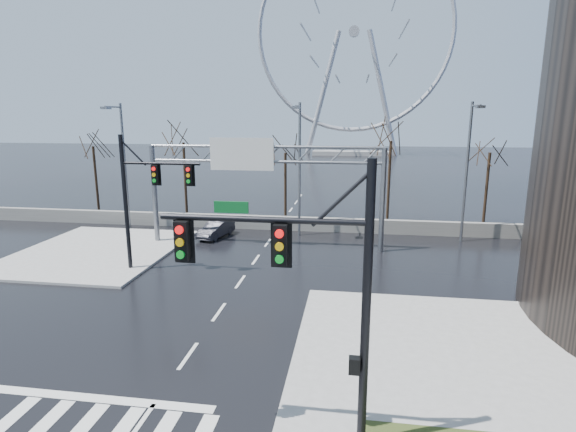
% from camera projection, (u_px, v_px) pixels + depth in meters
% --- Properties ---
extents(ground, '(260.00, 260.00, 0.00)m').
position_uv_depth(ground, '(188.00, 356.00, 17.21)').
color(ground, black).
rests_on(ground, ground).
extents(sidewalk_right_ext, '(12.00, 10.00, 0.15)m').
position_uv_depth(sidewalk_right_ext, '(449.00, 347.00, 17.69)').
color(sidewalk_right_ext, gray).
rests_on(sidewalk_right_ext, ground).
extents(sidewalk_far, '(10.00, 12.00, 0.15)m').
position_uv_depth(sidewalk_far, '(97.00, 251.00, 30.36)').
color(sidewalk_far, gray).
rests_on(sidewalk_far, ground).
extents(barrier_wall, '(52.00, 0.50, 1.10)m').
position_uv_depth(barrier_wall, '(277.00, 223.00, 36.40)').
color(barrier_wall, slate).
rests_on(barrier_wall, ground).
extents(signal_mast_near, '(5.52, 0.41, 8.00)m').
position_uv_depth(signal_mast_near, '(314.00, 280.00, 11.52)').
color(signal_mast_near, black).
rests_on(signal_mast_near, ground).
extents(signal_mast_far, '(4.72, 0.41, 8.00)m').
position_uv_depth(signal_mast_far, '(143.00, 191.00, 25.66)').
color(signal_mast_far, black).
rests_on(signal_mast_far, ground).
extents(sign_gantry, '(16.36, 0.40, 7.60)m').
position_uv_depth(sign_gantry, '(259.00, 174.00, 30.59)').
color(sign_gantry, slate).
rests_on(sign_gantry, ground).
extents(streetlight_left, '(0.50, 2.55, 10.00)m').
position_uv_depth(streetlight_left, '(122.00, 157.00, 35.20)').
color(streetlight_left, slate).
rests_on(streetlight_left, ground).
extents(streetlight_mid, '(0.50, 2.55, 10.00)m').
position_uv_depth(streetlight_mid, '(299.00, 159.00, 33.19)').
color(streetlight_mid, slate).
rests_on(streetlight_mid, ground).
extents(streetlight_right, '(0.50, 2.55, 10.00)m').
position_uv_depth(streetlight_right, '(469.00, 162.00, 31.47)').
color(streetlight_right, slate).
rests_on(streetlight_right, ground).
extents(tree_far_left, '(3.50, 3.50, 7.00)m').
position_uv_depth(tree_far_left, '(94.00, 154.00, 41.76)').
color(tree_far_left, black).
rests_on(tree_far_left, ground).
extents(tree_left, '(3.75, 3.75, 7.50)m').
position_uv_depth(tree_left, '(184.00, 151.00, 39.90)').
color(tree_left, black).
rests_on(tree_left, ground).
extents(tree_center, '(3.25, 3.25, 6.50)m').
position_uv_depth(tree_center, '(285.00, 161.00, 39.75)').
color(tree_center, black).
rests_on(tree_center, ground).
extents(tree_right, '(3.90, 3.90, 7.80)m').
position_uv_depth(tree_right, '(390.00, 151.00, 37.27)').
color(tree_right, black).
rests_on(tree_right, ground).
extents(tree_far_right, '(3.40, 3.40, 6.80)m').
position_uv_depth(tree_far_right, '(489.00, 161.00, 36.78)').
color(tree_far_right, black).
rests_on(tree_far_right, ground).
extents(ferris_wheel, '(45.00, 6.00, 50.91)m').
position_uv_depth(ferris_wheel, '(354.00, 40.00, 102.60)').
color(ferris_wheel, gray).
rests_on(ferris_wheel, ground).
extents(car, '(2.16, 3.90, 1.22)m').
position_uv_depth(car, '(216.00, 229.00, 34.10)').
color(car, black).
rests_on(car, ground).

